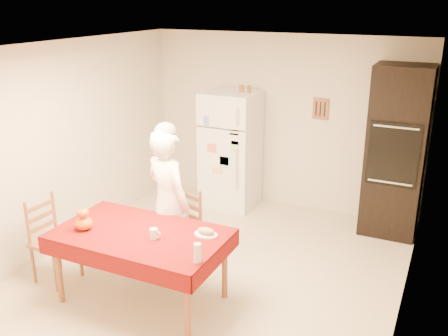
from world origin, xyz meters
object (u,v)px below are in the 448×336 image
Objects in this scene: oven_cabinet at (396,152)px; bread_plate at (206,235)px; seated_woman at (168,203)px; coffee_mug at (154,234)px; chair_far at (183,226)px; wine_glass at (197,253)px; refrigerator at (231,150)px; pumpkin_lower at (84,223)px; dining_table at (140,239)px; chair_left at (50,236)px.

oven_cabinet is 9.17× the size of bread_plate.
seated_woman reaches higher than coffee_mug.
seated_woman is at bearing 149.68° from bread_plate.
wine_glass is at bearing -35.42° from chair_far.
pumpkin_lower is at bearing -96.16° from refrigerator.
dining_table is 1.15m from chair_left.
pumpkin_lower is (-0.31, -2.86, -0.02)m from refrigerator.
coffee_mug is 0.75m from pumpkin_lower.
seated_woman reaches higher than bread_plate.
oven_cabinet reaches higher than refrigerator.
wine_glass is at bearing -70.87° from refrigerator.
seated_woman reaches higher than chair_left.
pumpkin_lower is (-0.74, -0.13, 0.02)m from coffee_mug.
refrigerator is 1.79× the size of chair_far.
oven_cabinet is at bearing 56.30° from coffee_mug.
oven_cabinet reaches higher than bread_plate.
seated_woman reaches higher than dining_table.
bread_plate is (0.43, 0.27, -0.04)m from coffee_mug.
pumpkin_lower is at bearing -170.02° from coffee_mug.
chair_far is (-2.01, -1.95, -0.59)m from oven_cabinet.
chair_left is at bearing -170.66° from bread_plate.
pumpkin_lower is (-0.55, -0.18, 0.14)m from dining_table.
chair_far is (0.27, -1.91, -0.34)m from refrigerator.
oven_cabinet is at bearing 62.99° from chair_far.
chair_left is 5.40× the size of wine_glass.
oven_cabinet reaches higher than seated_woman.
seated_woman is (0.19, -2.07, -0.01)m from refrigerator.
wine_glass is (0.59, -0.22, 0.04)m from coffee_mug.
chair_far is 0.57× the size of seated_woman.
dining_table is 7.08× the size of bread_plate.
refrigerator is 1.96m from chair_far.
pumpkin_lower is at bearing -131.71° from oven_cabinet.
coffee_mug reaches higher than dining_table.
chair_far reaches higher than coffee_mug.
seated_woman is at bearing 133.54° from wine_glass.
coffee_mug is (1.33, 0.02, 0.30)m from chair_left.
oven_cabinet is at bearing -44.44° from chair_left.
chair_far reaches higher than wine_glass.
dining_table is at bearing -160.40° from bread_plate.
chair_far is at bearing 87.34° from dining_table.
coffee_mug is at bearing -147.85° from bread_plate.
refrigerator reaches higher than pumpkin_lower.
pumpkin_lower is at bearing -102.72° from chair_far.
bread_plate is at bearing 169.14° from seated_woman.
seated_woman reaches higher than chair_far.
refrigerator is at bearing 98.94° from coffee_mug.
seated_woman is at bearing -84.64° from refrigerator.
refrigerator is 0.77× the size of oven_cabinet.
refrigerator is 2.87m from pumpkin_lower.
dining_table is 1.79× the size of chair_far.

